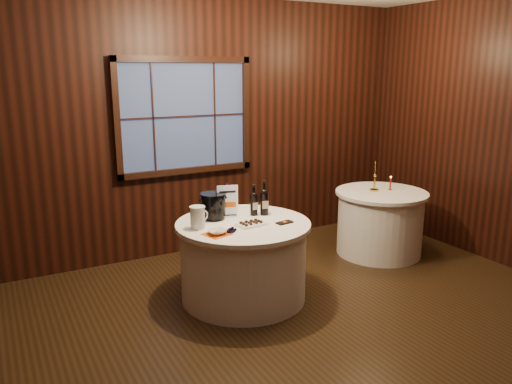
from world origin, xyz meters
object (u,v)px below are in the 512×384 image
main_table (243,260)px  chocolate_plate (251,223)px  ice_bucket (213,205)px  brass_candlestick (375,180)px  red_candle (390,185)px  glass_pitcher (198,217)px  grape_bunch (232,230)px  port_bottle_right (264,200)px  chocolate_box (285,223)px  sign_stand (228,206)px  port_bottle_left (254,202)px  cracker_bowl (217,232)px  side_table (380,222)px

main_table → chocolate_plate: (0.03, -0.11, 0.40)m
ice_bucket → brass_candlestick: 2.15m
red_candle → ice_bucket: bearing=-178.4°
chocolate_plate → glass_pitcher: bearing=162.4°
grape_bunch → glass_pitcher: 0.35m
port_bottle_right → glass_pitcher: port_bottle_right is taller
port_bottle_right → chocolate_box: port_bottle_right is taller
sign_stand → brass_candlestick: size_ratio=0.89×
port_bottle_left → main_table: bearing=-137.6°
sign_stand → ice_bucket: (-0.15, 0.00, 0.02)m
cracker_bowl → main_table: bearing=29.4°
side_table → cracker_bowl: size_ratio=6.73×
grape_bunch → chocolate_plate: bearing=24.2°
sign_stand → red_candle: (2.18, 0.07, -0.04)m
side_table → cracker_bowl: 2.45m
glass_pitcher → cracker_bowl: bearing=-86.4°
main_table → ice_bucket: 0.60m
port_bottle_right → brass_candlestick: bearing=20.4°
side_table → grape_bunch: (-2.22, -0.53, 0.40)m
glass_pitcher → ice_bucket: bearing=24.8°
chocolate_box → grape_bunch: bearing=173.8°
port_bottle_right → grape_bunch: size_ratio=1.98×
sign_stand → cracker_bowl: 0.55m
main_table → side_table: size_ratio=1.19×
chocolate_plate → cracker_bowl: 0.40m
glass_pitcher → side_table: bearing=-8.3°
ice_bucket → brass_candlestick: bearing=3.6°
sign_stand → chocolate_plate: size_ratio=1.15×
side_table → port_bottle_right: 1.79m
chocolate_box → grape_bunch: size_ratio=0.91×
chocolate_box → glass_pitcher: bearing=154.6°
grape_bunch → port_bottle_right: bearing=34.0°
port_bottle_right → red_candle: bearing=17.4°
ice_bucket → red_candle: (2.33, 0.07, -0.07)m
cracker_bowl → port_bottle_right: bearing=26.5°
sign_stand → glass_pitcher: 0.44m
main_table → glass_pitcher: size_ratio=6.21×
ice_bucket → cracker_bowl: 0.48m
side_table → sign_stand: (-2.05, -0.07, 0.49)m
sign_stand → port_bottle_right: port_bottle_right is taller
port_bottle_left → red_candle: (1.93, 0.14, -0.07)m
chocolate_box → brass_candlestick: 1.72m
chocolate_plate → red_candle: bearing=11.2°
chocolate_plate → glass_pitcher: size_ratio=1.39×
chocolate_box → glass_pitcher: size_ratio=0.78×
port_bottle_right → ice_bucket: (-0.50, 0.11, -0.02)m
port_bottle_left → brass_candlestick: bearing=10.5°
glass_pitcher → red_candle: (2.58, 0.27, -0.04)m
port_bottle_left → ice_bucket: bearing=173.5°
side_table → port_bottle_right: (-1.70, -0.17, 0.53)m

